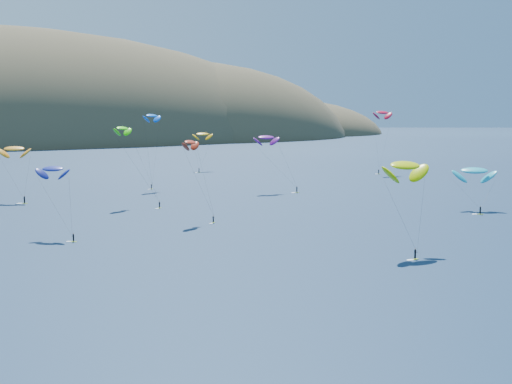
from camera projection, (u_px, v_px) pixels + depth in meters
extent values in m
ellipsoid|color=#3D3526|center=(187.00, 148.00, 644.24)|extent=(320.00, 220.00, 156.00)
ellipsoid|color=#3D3526|center=(277.00, 139.00, 737.89)|extent=(240.00, 180.00, 84.00)
cube|color=#BBE219|center=(25.00, 203.00, 199.34)|extent=(1.66, 1.22, 0.09)
cylinder|color=black|center=(24.00, 200.00, 199.22)|extent=(0.38, 0.38, 1.75)
sphere|color=#8C6047|center=(24.00, 196.00, 199.10)|extent=(0.29, 0.29, 0.29)
ellipsoid|color=orange|center=(14.00, 149.00, 203.88)|extent=(9.92, 8.10, 5.04)
cube|color=#BBE219|center=(415.00, 259.00, 125.50)|extent=(1.48, 0.51, 0.08)
cylinder|color=black|center=(415.00, 254.00, 125.39)|extent=(0.34, 0.34, 1.56)
sphere|color=#8C6047|center=(415.00, 249.00, 125.29)|extent=(0.26, 0.26, 0.26)
ellipsoid|color=#BCD600|center=(405.00, 165.00, 131.34)|extent=(10.79, 5.52, 5.87)
cube|color=#BBE219|center=(159.00, 208.00, 190.15)|extent=(1.36, 1.09, 0.08)
cylinder|color=black|center=(159.00, 205.00, 190.05)|extent=(0.32, 0.32, 1.46)
sphere|color=#8C6047|center=(159.00, 202.00, 189.95)|extent=(0.25, 0.25, 0.25)
ellipsoid|color=#34EA0A|center=(122.00, 128.00, 194.56)|extent=(7.53, 6.52, 3.86)
cube|color=#BBE219|center=(151.00, 189.00, 235.12)|extent=(1.35, 0.90, 0.07)
cylinder|color=black|center=(151.00, 187.00, 235.02)|extent=(0.31, 0.31, 1.40)
sphere|color=#8C6047|center=(151.00, 184.00, 234.93)|extent=(0.24, 0.24, 0.24)
ellipsoid|color=blue|center=(152.00, 116.00, 235.74)|extent=(8.24, 6.29, 4.17)
cube|color=#BBE219|center=(480.00, 214.00, 178.90)|extent=(1.51, 1.36, 0.09)
cylinder|color=black|center=(480.00, 210.00, 178.78)|extent=(0.37, 0.37, 1.69)
sphere|color=#8C6047|center=(480.00, 206.00, 178.67)|extent=(0.28, 0.28, 0.28)
ellipsoid|color=#15A2BC|center=(474.00, 170.00, 187.26)|extent=(11.46, 10.70, 5.99)
cube|color=#BBE219|center=(297.00, 193.00, 225.27)|extent=(1.56, 0.56, 0.08)
cylinder|color=black|center=(297.00, 190.00, 225.16)|extent=(0.36, 0.36, 1.64)
sphere|color=#8C6047|center=(297.00, 187.00, 225.05)|extent=(0.27, 0.27, 0.27)
ellipsoid|color=#660E7F|center=(266.00, 137.00, 227.15)|extent=(8.91, 4.66, 4.82)
cube|color=#BBE219|center=(379.00, 174.00, 289.33)|extent=(1.48, 0.47, 0.08)
cylinder|color=black|center=(379.00, 172.00, 289.22)|extent=(0.35, 0.35, 1.57)
sphere|color=#8C6047|center=(379.00, 169.00, 289.12)|extent=(0.26, 0.26, 0.26)
ellipsoid|color=#B30726|center=(382.00, 112.00, 289.68)|extent=(9.37, 4.56, 5.16)
cube|color=#BBE219|center=(213.00, 223.00, 165.54)|extent=(1.25, 1.06, 0.07)
cylinder|color=black|center=(213.00, 219.00, 165.45)|extent=(0.30, 0.30, 1.37)
sphere|color=#8C6047|center=(213.00, 216.00, 165.36)|extent=(0.23, 0.23, 0.23)
ellipsoid|color=#AB2711|center=(190.00, 142.00, 166.87)|extent=(7.02, 6.32, 3.63)
cube|color=#BBE219|center=(74.00, 242.00, 141.99)|extent=(1.18, 1.17, 0.07)
cylinder|color=black|center=(73.00, 238.00, 141.90)|extent=(0.30, 0.30, 1.38)
sphere|color=#8C6047|center=(73.00, 234.00, 141.80)|extent=(0.23, 0.23, 0.23)
ellipsoid|color=navy|center=(53.00, 169.00, 147.55)|extent=(7.62, 7.55, 4.08)
cube|color=#BBE219|center=(199.00, 172.00, 296.13)|extent=(1.50, 0.68, 0.08)
cylinder|color=black|center=(199.00, 170.00, 296.03)|extent=(0.34, 0.34, 1.54)
sphere|color=#8C6047|center=(199.00, 168.00, 295.93)|extent=(0.26, 0.26, 0.26)
ellipsoid|color=#DD9B08|center=(202.00, 134.00, 305.56)|extent=(9.15, 5.49, 4.78)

